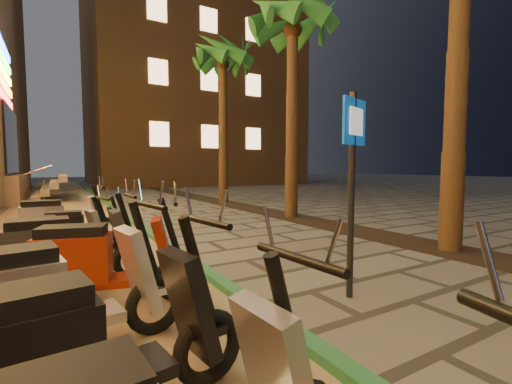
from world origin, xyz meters
TOP-DOWN VIEW (x-y plane):
  - ground at (0.00, 0.00)m, footprint 120.00×120.00m
  - parking_strip at (-2.60, 10.00)m, footprint 3.40×60.00m
  - green_curb at (-0.90, 10.00)m, footprint 0.18×60.00m
  - planting_strip at (3.60, 5.00)m, footprint 1.20×40.00m
  - apartment_block at (9.00, 32.00)m, footprint 18.00×16.06m
  - palm_c at (3.60, 7.00)m, footprint 2.97×3.02m
  - palm_d at (3.60, 12.00)m, footprint 2.97×3.02m
  - pedestrian_sign at (0.29, 1.29)m, footprint 0.52×0.19m
  - scooter_5 at (-2.65, 0.47)m, footprint 1.77×0.73m
  - scooter_6 at (-2.80, 1.42)m, footprint 1.81×0.75m
  - scooter_7 at (-2.33, 2.41)m, footprint 1.73×0.88m
  - scooter_8 at (-2.66, 3.23)m, footprint 1.74×0.61m
  - scooter_9 at (-2.80, 4.18)m, footprint 1.58×0.70m
  - scooter_10 at (-2.40, 5.14)m, footprint 1.47×0.54m
  - scooter_11 at (-2.71, 6.04)m, footprint 1.71×0.60m

SIDE VIEW (x-z plane):
  - ground at x=0.00m, z-range 0.00..0.00m
  - parking_strip at x=-2.60m, z-range 0.00..0.01m
  - planting_strip at x=3.60m, z-range 0.00..0.02m
  - green_curb at x=-0.90m, z-range 0.00..0.10m
  - scooter_10 at x=-2.40m, z-range -0.07..0.97m
  - scooter_9 at x=-2.80m, z-range -0.07..1.04m
  - scooter_11 at x=-2.71m, z-range -0.08..1.13m
  - scooter_7 at x=-2.33m, z-range -0.08..1.14m
  - scooter_8 at x=-2.66m, z-range -0.08..1.15m
  - scooter_5 at x=-2.65m, z-range -0.08..1.16m
  - scooter_6 at x=-2.80m, z-range -0.08..1.19m
  - pedestrian_sign at x=0.29m, z-range 0.36..2.79m
  - palm_c at x=3.60m, z-range 2.27..9.18m
  - palm_d at x=3.60m, z-range 2.36..9.53m
  - apartment_block at x=9.00m, z-range 0.00..25.00m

